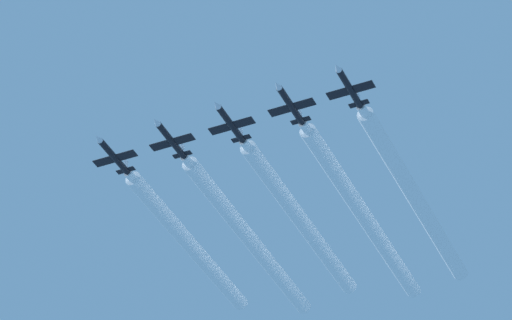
# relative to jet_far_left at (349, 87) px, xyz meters

# --- Properties ---
(jet_far_left) EXTENTS (8.30, 12.09, 2.91)m
(jet_far_left) POSITION_rel_jet_far_left_xyz_m (0.00, 0.00, 0.00)
(jet_far_left) COLOR black
(jet_inner_left) EXTENTS (8.30, 12.09, 2.91)m
(jet_inner_left) POSITION_rel_jet_far_left_xyz_m (10.74, -0.02, -0.10)
(jet_inner_left) COLOR black
(jet_center) EXTENTS (8.30, 12.09, 2.91)m
(jet_center) POSITION_rel_jet_far_left_xyz_m (22.12, -0.19, -0.30)
(jet_center) COLOR black
(jet_inner_right) EXTENTS (8.30, 12.09, 2.91)m
(jet_inner_right) POSITION_rel_jet_far_left_xyz_m (33.83, -0.48, 0.04)
(jet_inner_right) COLOR black
(jet_far_right) EXTENTS (8.30, 12.09, 2.91)m
(jet_far_right) POSITION_rel_jet_far_left_xyz_m (45.21, -0.33, -0.10)
(jet_far_right) COLOR black
(smoke_trail_far_left) EXTENTS (3.04, 57.82, 3.04)m
(smoke_trail_far_left) POSITION_rel_jet_far_left_xyz_m (0.00, -34.43, -0.03)
(smoke_trail_far_left) COLOR white
(smoke_trail_inner_left) EXTENTS (3.04, 60.01, 3.04)m
(smoke_trail_inner_left) POSITION_rel_jet_far_left_xyz_m (10.74, -35.54, -0.13)
(smoke_trail_inner_left) COLOR white
(smoke_trail_center) EXTENTS (3.04, 52.75, 3.04)m
(smoke_trail_center) POSITION_rel_jet_far_left_xyz_m (22.12, -32.08, -0.32)
(smoke_trail_center) COLOR white
(smoke_trail_inner_right) EXTENTS (3.04, 56.57, 3.04)m
(smoke_trail_inner_right) POSITION_rel_jet_far_left_xyz_m (33.83, -34.28, 0.01)
(smoke_trail_inner_right) COLOR white
(smoke_trail_far_right) EXTENTS (3.04, 49.75, 3.04)m
(smoke_trail_far_right) POSITION_rel_jet_far_left_xyz_m (45.21, -30.73, -0.13)
(smoke_trail_far_right) COLOR white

